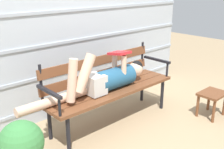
% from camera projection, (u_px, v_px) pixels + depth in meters
% --- Properties ---
extents(ground_plane, '(12.00, 12.00, 0.00)m').
position_uv_depth(ground_plane, '(122.00, 127.00, 3.34)').
color(ground_plane, tan).
extents(house_siding, '(4.13, 0.08, 2.32)m').
position_uv_depth(house_siding, '(78.00, 25.00, 3.54)').
color(house_siding, '#B2BCC6').
rests_on(house_siding, ground).
extents(park_bench, '(1.77, 0.49, 0.88)m').
position_uv_depth(park_bench, '(108.00, 84.00, 3.35)').
color(park_bench, brown).
rests_on(park_bench, ground).
extents(reclining_person, '(1.71, 0.26, 0.53)m').
position_uv_depth(reclining_person, '(106.00, 79.00, 3.20)').
color(reclining_person, '#23567A').
extents(footstool, '(0.37, 0.28, 0.33)m').
position_uv_depth(footstool, '(212.00, 98.00, 3.54)').
color(footstool, brown).
rests_on(footstool, ground).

